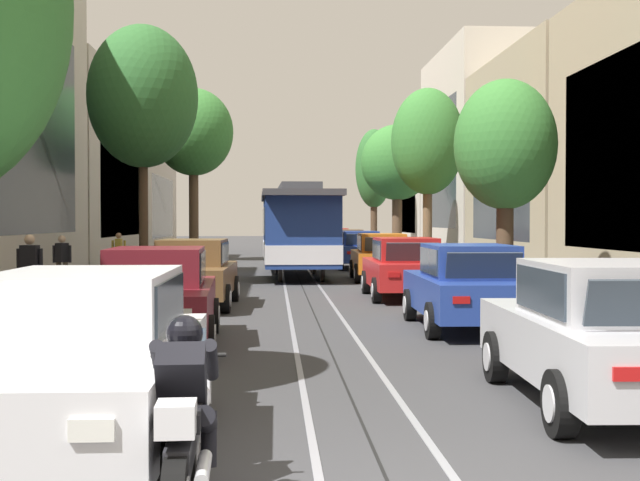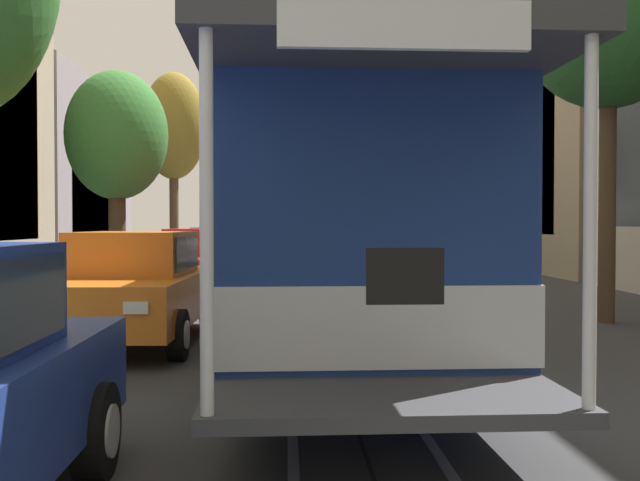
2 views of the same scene
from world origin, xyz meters
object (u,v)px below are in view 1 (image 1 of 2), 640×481
at_px(street_tree_kerb_left_second, 143,97).
at_px(street_tree_kerb_right_far, 374,170).
at_px(pedestrian_crossing_far, 119,250).
at_px(parked_car_silver_near_right, 605,333).
at_px(parked_car_blue_second_right, 468,286).
at_px(pedestrian_on_left_pavement, 30,270).
at_px(parked_car_brown_sixth_right, 345,245).
at_px(street_tree_kerb_right_mid, 428,143).
at_px(street_tree_kerb_left_mid, 193,133).
at_px(parked_car_white_near_left, 82,362).
at_px(parked_car_red_far_right, 334,242).
at_px(parked_car_blue_fifth_right, 359,250).
at_px(street_tree_kerb_right_fourth, 397,164).
at_px(parked_car_orange_fourth_right, 381,257).
at_px(cable_car_trolley, 298,231).
at_px(parked_car_brown_mid_left, 193,273).
at_px(motorcycle_with_rider, 184,422).
at_px(parked_car_red_mid_right, 405,268).
at_px(parked_car_maroon_second_left, 156,296).
at_px(street_tree_kerb_right_second, 505,147).
at_px(pedestrian_on_right_pavement, 62,259).

bearing_deg(street_tree_kerb_left_second, street_tree_kerb_right_far, 66.92).
bearing_deg(pedestrian_crossing_far, parked_car_silver_near_right, -68.05).
xyz_separation_m(parked_car_blue_second_right, pedestrian_on_left_pavement, (-8.77, 2.66, 0.18)).
bearing_deg(parked_car_brown_sixth_right, street_tree_kerb_right_mid, -80.08).
bearing_deg(street_tree_kerb_left_mid, parked_car_white_near_left, -86.20).
xyz_separation_m(parked_car_red_far_right, street_tree_kerb_right_mid, (2.07, -17.55, 3.99)).
height_order(parked_car_white_near_left, parked_car_red_far_right, same).
distance_m(parked_car_blue_fifth_right, street_tree_kerb_right_fourth, 5.84).
bearing_deg(parked_car_orange_fourth_right, street_tree_kerb_left_second, -166.49).
bearing_deg(parked_car_blue_second_right, cable_car_trolley, 100.80).
distance_m(street_tree_kerb_left_mid, street_tree_kerb_right_far, 12.82).
height_order(street_tree_kerb_right_far, pedestrian_crossing_far, street_tree_kerb_right_far).
height_order(parked_car_blue_fifth_right, parked_car_brown_sixth_right, same).
height_order(parked_car_brown_mid_left, motorcycle_with_rider, parked_car_brown_mid_left).
height_order(parked_car_silver_near_right, street_tree_kerb_left_second, street_tree_kerb_left_second).
height_order(parked_car_orange_fourth_right, pedestrian_crossing_far, parked_car_orange_fourth_right).
xyz_separation_m(parked_car_red_mid_right, street_tree_kerb_right_far, (2.61, 28.19, 4.24)).
xyz_separation_m(parked_car_blue_fifth_right, cable_car_trolley, (-2.72, -5.31, 0.86)).
bearing_deg(parked_car_brown_sixth_right, street_tree_kerb_left_second, -117.42).
xyz_separation_m(parked_car_maroon_second_left, parked_car_red_far_right, (5.33, 33.38, 0.00)).
bearing_deg(parked_car_red_far_right, street_tree_kerb_right_second, -85.28).
bearing_deg(parked_car_red_mid_right, parked_car_red_far_right, 89.99).
relative_size(parked_car_red_far_right, street_tree_kerb_right_mid, 0.65).
relative_size(street_tree_kerb_left_mid, street_tree_kerb_right_mid, 1.27).
relative_size(parked_car_red_far_right, street_tree_kerb_right_far, 0.58).
height_order(parked_car_brown_mid_left, cable_car_trolley, cable_car_trolley).
relative_size(parked_car_brown_mid_left, street_tree_kerb_right_second, 0.80).
xyz_separation_m(parked_car_white_near_left, cable_car_trolley, (2.54, 22.31, 0.86)).
bearing_deg(parked_car_silver_near_right, street_tree_kerb_right_far, 86.61).
xyz_separation_m(parked_car_brown_sixth_right, street_tree_kerb_right_second, (2.11, -20.63, 3.01)).
bearing_deg(street_tree_kerb_right_mid, pedestrian_on_right_pavement, -158.75).
distance_m(parked_car_maroon_second_left, parked_car_orange_fourth_right, 15.36).
bearing_deg(parked_car_brown_mid_left, parked_car_maroon_second_left, -90.16).
xyz_separation_m(parked_car_white_near_left, parked_car_red_mid_right, (5.08, 14.19, 0.00)).
relative_size(street_tree_kerb_right_far, motorcycle_with_rider, 3.76).
bearing_deg(pedestrian_crossing_far, parked_car_brown_mid_left, -72.52).
bearing_deg(street_tree_kerb_left_mid, street_tree_kerb_right_fourth, -17.31).
xyz_separation_m(street_tree_kerb_right_second, street_tree_kerb_right_far, (0.37, 29.64, 1.23)).
bearing_deg(parked_car_white_near_left, pedestrian_on_right_pavement, 104.52).
bearing_deg(street_tree_kerb_right_far, cable_car_trolley, -104.36).
bearing_deg(parked_car_maroon_second_left, pedestrian_on_right_pavement, 110.95).
bearing_deg(street_tree_kerb_right_mid, parked_car_white_near_left, -107.89).
relative_size(parked_car_blue_fifth_right, street_tree_kerb_right_mid, 0.65).
bearing_deg(street_tree_kerb_right_far, parked_car_blue_second_right, -94.01).
distance_m(parked_car_maroon_second_left, street_tree_kerb_left_mid, 28.72).
xyz_separation_m(parked_car_silver_near_right, cable_car_trolley, (-2.72, 20.78, 0.86)).
distance_m(street_tree_kerb_right_mid, cable_car_trolley, 5.57).
height_order(parked_car_orange_fourth_right, cable_car_trolley, cable_car_trolley).
bearing_deg(cable_car_trolley, parked_car_maroon_second_left, -99.90).
bearing_deg(parked_car_silver_near_right, motorcycle_with_rider, -143.37).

